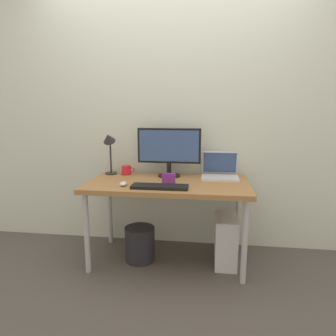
{
  "coord_description": "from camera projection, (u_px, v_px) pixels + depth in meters",
  "views": [
    {
      "loc": [
        0.34,
        -2.48,
        1.31
      ],
      "look_at": [
        0.0,
        0.0,
        0.82
      ],
      "focal_mm": 32.76,
      "sensor_mm": 36.0,
      "label": 1
    }
  ],
  "objects": [
    {
      "name": "ground_plane",
      "position": [
        168.0,
        260.0,
        2.71
      ],
      "size": [
        6.0,
        6.0,
        0.0
      ],
      "primitive_type": "plane",
      "color": "#4C4742"
    },
    {
      "name": "back_wall",
      "position": [
        174.0,
        110.0,
        2.86
      ],
      "size": [
        4.4,
        0.04,
        2.6
      ],
      "primitive_type": "cube",
      "color": "silver",
      "rests_on": "ground_plane"
    },
    {
      "name": "desk",
      "position": [
        168.0,
        189.0,
        2.58
      ],
      "size": [
        1.35,
        0.7,
        0.7
      ],
      "color": "olive",
      "rests_on": "ground_plane"
    },
    {
      "name": "monitor",
      "position": [
        169.0,
        149.0,
        2.74
      ],
      "size": [
        0.57,
        0.2,
        0.44
      ],
      "color": "black",
      "rests_on": "desk"
    },
    {
      "name": "laptop",
      "position": [
        220.0,
        171.0,
        2.73
      ],
      "size": [
        0.32,
        0.27,
        0.23
      ],
      "color": "silver",
      "rests_on": "desk"
    },
    {
      "name": "desk_lamp",
      "position": [
        109.0,
        144.0,
        2.81
      ],
      "size": [
        0.11,
        0.16,
        0.41
      ],
      "color": "#232328",
      "rests_on": "desk"
    },
    {
      "name": "keyboard",
      "position": [
        160.0,
        187.0,
        2.37
      ],
      "size": [
        0.44,
        0.14,
        0.02
      ],
      "primitive_type": "cube",
      "color": "black",
      "rests_on": "desk"
    },
    {
      "name": "mouse",
      "position": [
        123.0,
        184.0,
        2.44
      ],
      "size": [
        0.06,
        0.09,
        0.03
      ],
      "primitive_type": "ellipsoid",
      "color": "silver",
      "rests_on": "desk"
    },
    {
      "name": "coffee_mug",
      "position": [
        126.0,
        170.0,
        2.86
      ],
      "size": [
        0.12,
        0.09,
        0.09
      ],
      "color": "red",
      "rests_on": "desk"
    },
    {
      "name": "photo_frame",
      "position": [
        169.0,
        178.0,
        2.49
      ],
      "size": [
        0.11,
        0.03,
        0.09
      ],
      "primitive_type": "cube",
      "rotation": [
        0.11,
        0.0,
        0.0
      ],
      "color": "purple",
      "rests_on": "desk"
    },
    {
      "name": "computer_tower",
      "position": [
        226.0,
        240.0,
        2.61
      ],
      "size": [
        0.18,
        0.36,
        0.42
      ],
      "primitive_type": "cube",
      "color": "silver",
      "rests_on": "ground_plane"
    },
    {
      "name": "wastebasket",
      "position": [
        140.0,
        244.0,
        2.68
      ],
      "size": [
        0.26,
        0.26,
        0.3
      ],
      "primitive_type": "cylinder",
      "color": "#232328",
      "rests_on": "ground_plane"
    }
  ]
}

